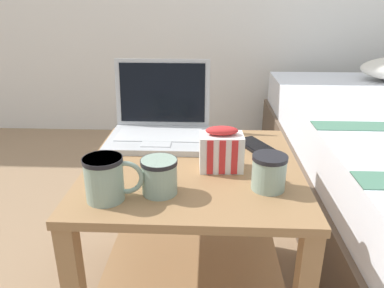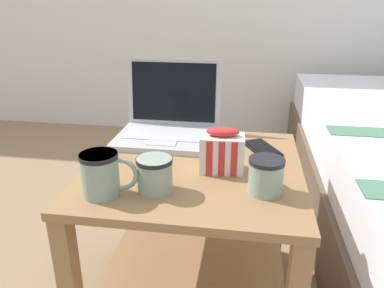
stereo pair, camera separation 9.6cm
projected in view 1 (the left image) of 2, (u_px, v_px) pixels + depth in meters
bedside_table at (193, 217)px, 1.10m from camera, size 0.59×0.59×0.48m
laptop at (160, 123)px, 1.22m from camera, size 0.32×0.26×0.24m
mug_front_left at (159, 174)px, 0.88m from camera, size 0.10×0.11×0.09m
mug_front_right at (268, 170)px, 0.90m from camera, size 0.08×0.12×0.09m
mug_mid_center at (106, 177)px, 0.84m from camera, size 0.13×0.09×0.10m
snack_bag at (221, 150)px, 0.99m from camera, size 0.12×0.08×0.12m
cell_phone at (255, 146)px, 1.16m from camera, size 0.12×0.15×0.01m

